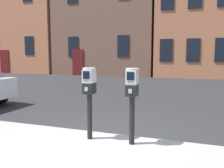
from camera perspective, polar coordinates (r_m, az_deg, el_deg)
ground_plane at (r=4.50m, az=-2.12°, el=-14.13°), size 160.00×160.00×0.00m
parking_meter_near_kerb at (r=4.14m, az=-5.48°, el=-1.51°), size 0.22×0.25×1.26m
parking_meter_twin_adjacent at (r=3.89m, az=4.85°, el=-2.00°), size 0.22×0.25×1.27m
townhouse_orange_brick at (r=26.23m, az=-18.79°, el=17.78°), size 7.63×6.10×13.46m
townhouse_brownstone at (r=21.81m, az=-0.84°, el=19.42°), size 8.47×5.28×12.69m
townhouse_brick_corner at (r=21.10m, az=21.94°, el=16.70°), size 7.29×6.81×10.77m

